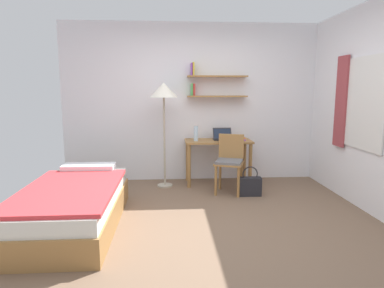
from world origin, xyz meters
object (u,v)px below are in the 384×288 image
object	(u,v)px
desk	(218,149)
water_bottle	(196,134)
book_stack	(240,139)
bed	(74,205)
desk_chair	(230,160)
standing_lamp	(164,95)
handbag	(250,186)
laptop	(222,137)

from	to	relation	value
desk	water_bottle	world-z (taller)	water_bottle
book_stack	bed	bearing A→B (deg)	-143.58
desk_chair	bed	bearing A→B (deg)	-149.73
standing_lamp	handbag	distance (m)	1.87
water_bottle	handbag	bearing A→B (deg)	-40.65
water_bottle	handbag	distance (m)	1.18
water_bottle	handbag	xyz separation A→B (m)	(0.73, -0.63, -0.69)
desk	water_bottle	distance (m)	0.45
laptop	water_bottle	distance (m)	0.46
water_bottle	book_stack	world-z (taller)	water_bottle
laptop	book_stack	world-z (taller)	laptop
bed	water_bottle	bearing A→B (deg)	46.51
bed	desk_chair	distance (m)	2.29
bed	book_stack	distance (m)	2.79
standing_lamp	water_bottle	distance (m)	0.79
bed	water_bottle	world-z (taller)	water_bottle
bed	book_stack	xyz separation A→B (m)	(2.21, 1.63, 0.50)
handbag	water_bottle	bearing A→B (deg)	139.35
standing_lamp	handbag	world-z (taller)	standing_lamp
laptop	book_stack	xyz separation A→B (m)	(0.28, -0.05, -0.03)
bed	standing_lamp	world-z (taller)	standing_lamp
laptop	handbag	xyz separation A→B (m)	(0.29, -0.74, -0.61)
standing_lamp	handbag	bearing A→B (deg)	-24.97
bed	desk	bearing A→B (deg)	41.26
desk	handbag	size ratio (longest dim) A/B	2.45
desk_chair	water_bottle	world-z (taller)	water_bottle
desk_chair	water_bottle	xyz separation A→B (m)	(-0.47, 0.43, 0.35)
standing_lamp	laptop	size ratio (longest dim) A/B	5.29
laptop	handbag	world-z (taller)	laptop
desk_chair	book_stack	bearing A→B (deg)	62.76
water_bottle	handbag	world-z (taller)	water_bottle
desk_chair	handbag	world-z (taller)	desk_chair
bed	desk_chair	world-z (taller)	desk_chair
desk	book_stack	distance (m)	0.39
bed	handbag	distance (m)	2.42
desk_chair	desk	bearing A→B (deg)	102.30
desk	laptop	size ratio (longest dim) A/B	3.47
laptop	bed	bearing A→B (deg)	-138.95
bed	handbag	world-z (taller)	bed
desk	book_stack	bearing A→B (deg)	0.62
desk_chair	laptop	distance (m)	0.61
desk	standing_lamp	bearing A→B (deg)	-172.61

